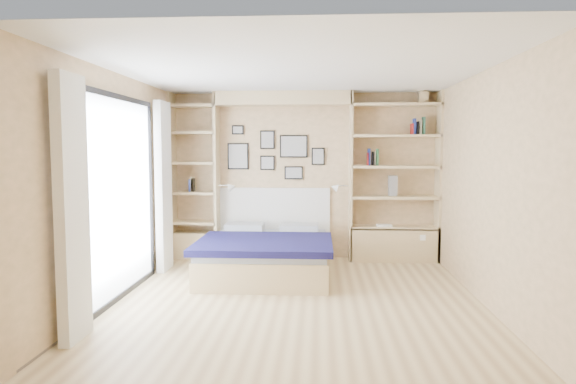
{
  "coord_description": "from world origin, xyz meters",
  "views": [
    {
      "loc": [
        0.23,
        -5.55,
        1.66
      ],
      "look_at": [
        -0.16,
        0.9,
        1.12
      ],
      "focal_mm": 32.0,
      "sensor_mm": 36.0,
      "label": 1
    }
  ],
  "objects": [
    {
      "name": "room_shell",
      "position": [
        -0.39,
        1.52,
        1.08
      ],
      "size": [
        4.5,
        4.5,
        4.5
      ],
      "color": "#DDB483",
      "rests_on": "ground"
    },
    {
      "name": "photo_gallery",
      "position": [
        -0.45,
        2.22,
        1.6
      ],
      "size": [
        1.48,
        0.02,
        0.82
      ],
      "color": "black",
      "rests_on": "ground"
    },
    {
      "name": "bed",
      "position": [
        -0.45,
        1.17,
        0.27
      ],
      "size": [
        1.7,
        2.13,
        1.07
      ],
      "color": "tan",
      "rests_on": "ground"
    },
    {
      "name": "reading_lamps",
      "position": [
        -0.3,
        2.0,
        1.1
      ],
      "size": [
        1.92,
        0.12,
        0.15
      ],
      "color": "silver",
      "rests_on": "ground"
    },
    {
      "name": "ground",
      "position": [
        0.0,
        0.0,
        0.0
      ],
      "size": [
        4.5,
        4.5,
        0.0
      ],
      "primitive_type": "plane",
      "color": "#D3B984",
      "rests_on": "ground"
    },
    {
      "name": "shelf_decor",
      "position": [
        1.08,
        2.07,
        1.68
      ],
      "size": [
        3.55,
        0.23,
        2.03
      ],
      "color": "#A51E1E",
      "rests_on": "ground"
    }
  ]
}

